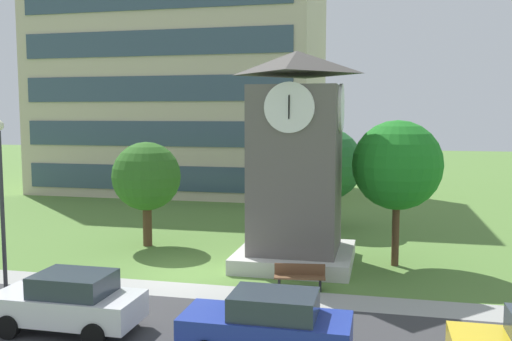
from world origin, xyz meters
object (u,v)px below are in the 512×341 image
at_px(tree_by_building, 327,164).
at_px(parked_car_blue, 268,324).
at_px(tree_streetside, 146,177).
at_px(tree_near_tower, 397,165).
at_px(parked_car_white, 69,301).
at_px(park_bench, 300,276).
at_px(street_lamp, 1,186).
at_px(clock_tower, 296,172).

distance_m(tree_by_building, parked_car_blue, 16.72).
xyz_separation_m(tree_streetside, tree_near_tower, (11.30, -0.97, 0.85)).
height_order(tree_by_building, tree_near_tower, tree_near_tower).
xyz_separation_m(tree_by_building, tree_near_tower, (3.51, -6.91, 0.62)).
bearing_deg(parked_car_blue, parked_car_white, 175.87).
relative_size(park_bench, tree_streetside, 0.38).
relative_size(park_bench, parked_car_blue, 0.43).
relative_size(street_lamp, tree_streetside, 1.22).
height_order(clock_tower, street_lamp, clock_tower).
relative_size(tree_streetside, tree_near_tower, 0.82).
xyz_separation_m(clock_tower, park_bench, (0.66, -3.32, -3.37)).
xyz_separation_m(tree_near_tower, parked_car_white, (-9.20, -9.17, -3.26)).
bearing_deg(parked_car_blue, tree_by_building, 90.63).
xyz_separation_m(clock_tower, tree_by_building, (0.50, 7.54, -0.33)).
height_order(clock_tower, parked_car_blue, clock_tower).
height_order(street_lamp, parked_car_blue, street_lamp).
bearing_deg(street_lamp, tree_streetside, 74.18).
relative_size(clock_tower, street_lamp, 1.46).
relative_size(clock_tower, tree_streetside, 1.78).
height_order(clock_tower, tree_by_building, clock_tower).
distance_m(clock_tower, tree_near_tower, 4.07).
bearing_deg(park_bench, parked_car_white, -138.24).
bearing_deg(clock_tower, tree_streetside, 167.70).
distance_m(clock_tower, park_bench, 4.78).
distance_m(parked_car_white, parked_car_blue, 5.88).
bearing_deg(parked_car_white, parked_car_blue, -4.13).
bearing_deg(park_bench, tree_near_tower, 49.72).
relative_size(tree_streetside, tree_by_building, 0.90).
relative_size(tree_near_tower, parked_car_blue, 1.38).
bearing_deg(clock_tower, parked_car_white, -121.25).
xyz_separation_m(tree_streetside, parked_car_white, (2.11, -10.14, -2.41)).
xyz_separation_m(street_lamp, parked_car_white, (4.19, -2.77, -2.83)).
distance_m(park_bench, parked_car_white, 7.85).
bearing_deg(tree_by_building, street_lamp, -126.57).
xyz_separation_m(park_bench, parked_car_blue, (0.02, -5.65, 0.40)).
relative_size(clock_tower, parked_car_blue, 2.02).
distance_m(tree_streetside, tree_by_building, 9.80).
xyz_separation_m(clock_tower, parked_car_white, (-5.19, -8.55, -2.97)).
relative_size(clock_tower, park_bench, 4.70).
bearing_deg(park_bench, clock_tower, 101.25).
bearing_deg(parked_car_blue, tree_near_tower, 70.85).
bearing_deg(tree_streetside, clock_tower, -12.30).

